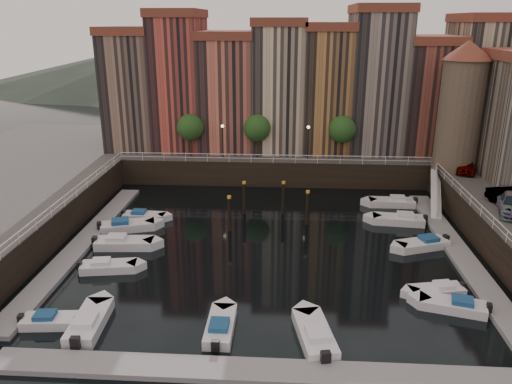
# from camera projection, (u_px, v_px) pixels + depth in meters

# --- Properties ---
(ground) EXTENTS (200.00, 200.00, 0.00)m
(ground) POSITION_uv_depth(u_px,v_px,m) (267.00, 245.00, 43.85)
(ground) COLOR black
(ground) RESTS_ON ground
(quay_far) EXTENTS (80.00, 20.00, 3.00)m
(quay_far) POSITION_uv_depth(u_px,v_px,m) (275.00, 154.00, 67.89)
(quay_far) COLOR black
(quay_far) RESTS_ON ground
(dock_left) EXTENTS (2.00, 28.00, 0.35)m
(dock_left) POSITION_uv_depth(u_px,v_px,m) (83.00, 243.00, 43.82)
(dock_left) COLOR gray
(dock_left) RESTS_ON ground
(dock_right) EXTENTS (2.00, 28.00, 0.35)m
(dock_right) POSITION_uv_depth(u_px,v_px,m) (459.00, 253.00, 41.88)
(dock_right) COLOR gray
(dock_right) RESTS_ON ground
(dock_near) EXTENTS (30.00, 2.00, 0.35)m
(dock_near) POSITION_uv_depth(u_px,v_px,m) (254.00, 371.00, 27.75)
(dock_near) COLOR gray
(dock_near) RESTS_ON ground
(mountains) EXTENTS (145.00, 100.00, 18.00)m
(mountains) POSITION_uv_depth(u_px,v_px,m) (289.00, 60.00, 144.96)
(mountains) COLOR #2D382D
(mountains) RESTS_ON ground
(far_terrace) EXTENTS (48.70, 10.30, 17.50)m
(far_terrace) POSITION_uv_depth(u_px,v_px,m) (302.00, 86.00, 62.26)
(far_terrace) COLOR #876856
(far_terrace) RESTS_ON quay_far
(corner_tower) EXTENTS (5.20, 5.20, 13.80)m
(corner_tower) POSITION_uv_depth(u_px,v_px,m) (461.00, 105.00, 53.01)
(corner_tower) COLOR #6B5B4C
(corner_tower) RESTS_ON quay_right
(promenade_trees) EXTENTS (21.20, 3.20, 5.20)m
(promenade_trees) POSITION_uv_depth(u_px,v_px,m) (263.00, 128.00, 58.96)
(promenade_trees) COLOR black
(promenade_trees) RESTS_ON quay_far
(street_lamps) EXTENTS (10.36, 0.36, 4.18)m
(street_lamps) POSITION_uv_depth(u_px,v_px,m) (265.00, 136.00, 58.22)
(street_lamps) COLOR black
(street_lamps) RESTS_ON quay_far
(railings) EXTENTS (36.08, 34.04, 0.52)m
(railings) POSITION_uv_depth(u_px,v_px,m) (270.00, 186.00, 47.22)
(railings) COLOR white
(railings) RESTS_ON ground
(gangway) EXTENTS (2.78, 8.32, 3.73)m
(gangway) POSITION_uv_depth(u_px,v_px,m) (436.00, 191.00, 51.63)
(gangway) COLOR white
(gangway) RESTS_ON ground
(mooring_pilings) EXTENTS (7.61, 5.03, 3.78)m
(mooring_pilings) POSITION_uv_depth(u_px,v_px,m) (266.00, 205.00, 48.61)
(mooring_pilings) COLOR black
(mooring_pilings) RESTS_ON ground
(boat_left_0) EXTENTS (4.34, 1.91, 0.98)m
(boat_left_0) POSITION_uv_depth(u_px,v_px,m) (53.00, 321.00, 32.15)
(boat_left_0) COLOR silver
(boat_left_0) RESTS_ON ground
(boat_left_1) EXTENTS (4.64, 2.28, 1.04)m
(boat_left_1) POSITION_uv_depth(u_px,v_px,m) (107.00, 267.00, 39.18)
(boat_left_1) COLOR silver
(boat_left_1) RESTS_ON ground
(boat_left_2) EXTENTS (5.31, 2.23, 1.20)m
(boat_left_2) POSITION_uv_depth(u_px,v_px,m) (123.00, 243.00, 43.19)
(boat_left_2) COLOR silver
(boat_left_2) RESTS_ON ground
(boat_left_3) EXTENTS (5.33, 3.23, 1.20)m
(boat_left_3) POSITION_uv_depth(u_px,v_px,m) (126.00, 226.00, 46.81)
(boat_left_3) COLOR silver
(boat_left_3) RESTS_ON ground
(boat_left_4) EXTENTS (4.37, 1.70, 1.00)m
(boat_left_4) POSITION_uv_depth(u_px,v_px,m) (144.00, 216.00, 49.35)
(boat_left_4) COLOR silver
(boat_left_4) RESTS_ON ground
(boat_right_0) EXTENTS (4.71, 2.75, 1.06)m
(boat_right_0) POSITION_uv_depth(u_px,v_px,m) (454.00, 305.00, 33.83)
(boat_right_0) COLOR silver
(boat_right_0) RESTS_ON ground
(boat_right_1) EXTENTS (4.27, 2.28, 0.96)m
(boat_right_1) POSITION_uv_depth(u_px,v_px,m) (437.00, 290.00, 35.77)
(boat_right_1) COLOR silver
(boat_right_1) RESTS_ON ground
(boat_right_2) EXTENTS (4.92, 3.23, 1.11)m
(boat_right_2) POSITION_uv_depth(u_px,v_px,m) (423.00, 244.00, 43.07)
(boat_right_2) COLOR silver
(boat_right_2) RESTS_ON ground
(boat_right_3) EXTENTS (5.23, 2.33, 1.18)m
(boat_right_3) POSITION_uv_depth(u_px,v_px,m) (399.00, 220.00, 48.31)
(boat_right_3) COLOR silver
(boat_right_3) RESTS_ON ground
(boat_right_4) EXTENTS (5.03, 1.89, 1.15)m
(boat_right_4) POSITION_uv_depth(u_px,v_px,m) (393.00, 202.00, 52.94)
(boat_right_4) COLOR silver
(boat_right_4) RESTS_ON ground
(boat_near_0) EXTENTS (2.12, 5.19, 1.18)m
(boat_near_0) POSITION_uv_depth(u_px,v_px,m) (89.00, 323.00, 31.83)
(boat_near_0) COLOR silver
(boat_near_0) RESTS_ON ground
(boat_near_1) EXTENTS (1.69, 4.64, 1.07)m
(boat_near_1) POSITION_uv_depth(u_px,v_px,m) (220.00, 327.00, 31.46)
(boat_near_1) COLOR silver
(boat_near_1) RESTS_ON ground
(boat_near_2) EXTENTS (2.81, 5.38, 1.21)m
(boat_near_2) POSITION_uv_depth(u_px,v_px,m) (315.00, 335.00, 30.54)
(boat_near_2) COLOR silver
(boat_near_2) RESTS_ON ground
(car_a) EXTENTS (3.19, 5.02, 1.59)m
(car_a) POSITION_uv_depth(u_px,v_px,m) (466.00, 166.00, 53.88)
(car_a) COLOR gray
(car_a) RESTS_ON quay_right
(car_b) EXTENTS (2.89, 5.05, 1.57)m
(car_b) POSITION_uv_depth(u_px,v_px,m) (510.00, 200.00, 43.66)
(car_b) COLOR gray
(car_b) RESTS_ON quay_right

